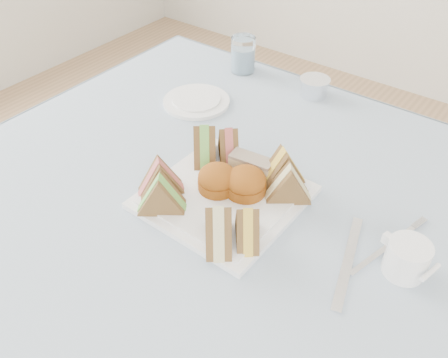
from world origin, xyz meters
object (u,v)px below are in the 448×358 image
Objects in this scene: creamer_jug at (407,259)px; table at (207,304)px; serving_plate at (224,197)px; water_glass at (243,54)px.

table is at bearing -160.53° from creamer_jug.
creamer_jug is (0.33, 0.04, 0.02)m from serving_plate.
water_glass is 0.72m from creamer_jug.
table is 9.61× the size of water_glass.
serving_plate is at bearing -159.56° from creamer_jug.
serving_plate is 0.33m from creamer_jug.
creamer_jug reaches higher than table.
creamer_jug is at bearing 5.30° from table.
water_glass reaches higher than table.
table is 0.65m from water_glass.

